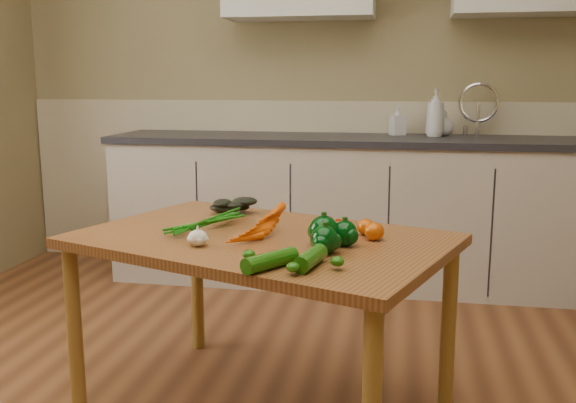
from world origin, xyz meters
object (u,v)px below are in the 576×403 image
(leafy_greens, at_px, (230,202))
(pepper_a, at_px, (324,231))
(table, at_px, (262,257))
(soap_bottle_a, at_px, (435,113))
(garlic_bulb, at_px, (198,238))
(pepper_b, at_px, (345,233))
(carrot_bunch, at_px, (245,226))
(pepper_c, at_px, (325,240))
(soap_bottle_c, at_px, (444,123))
(soap_bottle_b, at_px, (398,120))
(zucchini_a, at_px, (310,258))
(tomato_c, at_px, (374,231))
(tomato_a, at_px, (339,227))
(zucchini_b, at_px, (270,260))
(tomato_b, at_px, (366,227))

(leafy_greens, height_order, pepper_a, pepper_a)
(table, bearing_deg, soap_bottle_a, 89.56)
(garlic_bulb, bearing_deg, pepper_b, 10.88)
(carrot_bunch, bearing_deg, pepper_c, -13.54)
(soap_bottle_c, relative_size, pepper_c, 1.66)
(soap_bottle_b, distance_m, carrot_bunch, 1.91)
(pepper_a, height_order, zucchini_a, pepper_a)
(soap_bottle_a, height_order, pepper_b, soap_bottle_a)
(soap_bottle_c, distance_m, pepper_a, 2.04)
(garlic_bulb, bearing_deg, tomato_c, 17.93)
(soap_bottle_a, distance_m, soap_bottle_b, 0.23)
(pepper_b, bearing_deg, zucchini_a, -106.03)
(leafy_greens, bearing_deg, pepper_a, -46.34)
(garlic_bulb, xyz_separation_m, pepper_b, (0.48, 0.09, 0.01))
(tomato_a, height_order, zucchini_b, tomato_a)
(garlic_bulb, xyz_separation_m, tomato_c, (0.58, 0.19, 0.00))
(zucchini_a, bearing_deg, soap_bottle_c, 77.47)
(leafy_greens, relative_size, garlic_bulb, 2.79)
(soap_bottle_b, distance_m, garlic_bulb, 2.12)
(tomato_b, bearing_deg, zucchini_a, -107.55)
(carrot_bunch, relative_size, tomato_c, 3.46)
(soap_bottle_c, relative_size, pepper_b, 1.75)
(carrot_bunch, distance_m, garlic_bulb, 0.22)
(pepper_a, bearing_deg, table, 156.28)
(leafy_greens, bearing_deg, pepper_b, -41.17)
(zucchini_a, bearing_deg, zucchini_b, -160.90)
(table, height_order, tomato_c, tomato_c)
(tomato_c, distance_m, zucchini_b, 0.49)
(garlic_bulb, height_order, zucchini_b, garlic_bulb)
(soap_bottle_a, bearing_deg, tomato_c, 100.97)
(soap_bottle_c, bearing_deg, leafy_greens, -1.77)
(leafy_greens, distance_m, zucchini_a, 0.85)
(pepper_b, height_order, pepper_c, pepper_c)
(pepper_a, bearing_deg, pepper_c, -81.29)
(carrot_bunch, xyz_separation_m, zucchini_a, (0.29, -0.36, -0.01))
(pepper_a, height_order, tomato_a, pepper_a)
(pepper_b, height_order, tomato_b, pepper_b)
(pepper_a, bearing_deg, zucchini_a, -91.94)
(soap_bottle_b, xyz_separation_m, tomato_c, (-0.04, -1.82, -0.27))
(soap_bottle_c, bearing_deg, pepper_b, 18.37)
(leafy_greens, bearing_deg, carrot_bunch, -66.76)
(soap_bottle_a, height_order, soap_bottle_b, soap_bottle_a)
(soap_bottle_b, bearing_deg, pepper_a, -120.86)
(leafy_greens, height_order, tomato_c, leafy_greens)
(carrot_bunch, xyz_separation_m, pepper_c, (0.31, -0.21, 0.01))
(soap_bottle_b, relative_size, carrot_bunch, 0.76)
(soap_bottle_a, bearing_deg, table, 88.99)
(pepper_a, bearing_deg, tomato_a, 80.05)
(garlic_bulb, height_order, zucchini_a, garlic_bulb)
(pepper_b, distance_m, zucchini_a, 0.28)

